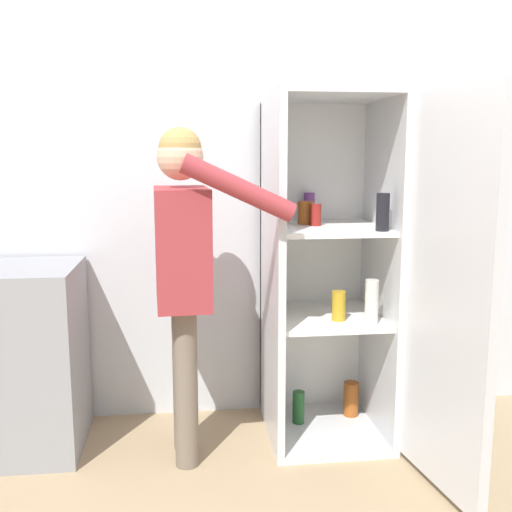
% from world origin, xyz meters
% --- Properties ---
extents(ground_plane, '(12.00, 12.00, 0.00)m').
position_xyz_m(ground_plane, '(0.00, 0.00, 0.00)').
color(ground_plane, tan).
extents(wall_back, '(7.00, 0.06, 2.55)m').
position_xyz_m(wall_back, '(0.00, 0.98, 1.27)').
color(wall_back, silver).
rests_on(wall_back, ground_plane).
extents(refrigerator, '(0.72, 1.22, 1.73)m').
position_xyz_m(refrigerator, '(0.28, 0.53, 0.86)').
color(refrigerator, silver).
rests_on(refrigerator, ground_plane).
extents(person, '(0.61, 0.56, 1.55)m').
position_xyz_m(person, '(-0.51, 0.45, 0.98)').
color(person, '#726656').
rests_on(person, ground_plane).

